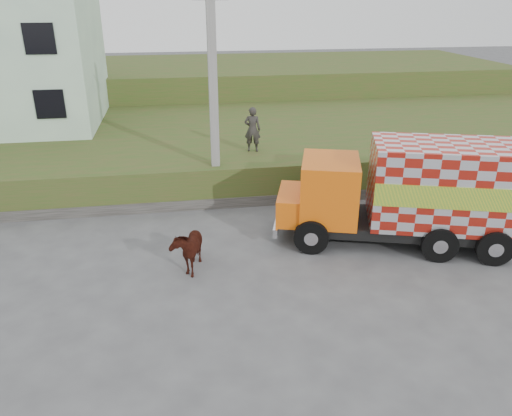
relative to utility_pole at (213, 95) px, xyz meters
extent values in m
plane|color=#474749|center=(1.00, -4.60, -4.08)|extent=(120.00, 120.00, 0.00)
cube|color=#31531B|center=(1.00, 5.40, -3.33)|extent=(40.00, 12.00, 1.50)
cube|color=#31531B|center=(1.00, 17.40, -2.58)|extent=(40.00, 12.00, 3.00)
cube|color=#595651|center=(-1.00, -0.40, -3.88)|extent=(16.00, 0.50, 0.40)
cube|color=gray|center=(0.00, 0.00, -0.08)|extent=(0.30, 0.30, 8.00)
cube|color=black|center=(5.49, -4.22, -3.45)|extent=(6.90, 3.95, 0.34)
cube|color=#DA580B|center=(3.27, -3.54, -2.38)|extent=(2.31, 2.63, 1.93)
cube|color=#DA580B|center=(2.21, -3.22, -2.96)|extent=(1.52, 2.22, 0.87)
cube|color=silver|center=(6.60, -4.56, -2.05)|extent=(4.93, 3.52, 2.51)
cube|color=yellow|center=(6.25, -5.69, -2.05)|extent=(4.26, 1.34, 0.68)
cube|color=yellow|center=(6.94, -3.43, -2.05)|extent=(4.26, 1.34, 0.68)
cube|color=silver|center=(1.75, -3.07, -3.54)|extent=(0.79, 2.17, 0.29)
cylinder|color=black|center=(2.49, -4.46, -3.54)|extent=(1.11, 0.63, 1.06)
cylinder|color=black|center=(3.14, -2.34, -3.54)|extent=(1.11, 0.63, 1.06)
cylinder|color=black|center=(6.09, -5.56, -3.54)|extent=(1.11, 0.63, 1.06)
cylinder|color=black|center=(6.74, -3.44, -3.54)|extent=(1.11, 0.63, 1.06)
cylinder|color=black|center=(7.57, -6.02, -3.54)|extent=(1.11, 0.63, 1.06)
cylinder|color=black|center=(8.22, -3.89, -3.54)|extent=(1.11, 0.63, 1.06)
imported|color=black|center=(-1.26, -4.81, -3.40)|extent=(1.07, 1.72, 1.35)
imported|color=#2B2826|center=(1.63, 1.56, -1.68)|extent=(0.73, 0.57, 1.79)
camera|label=1|loc=(-1.38, -17.60, 3.24)|focal=35.00mm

